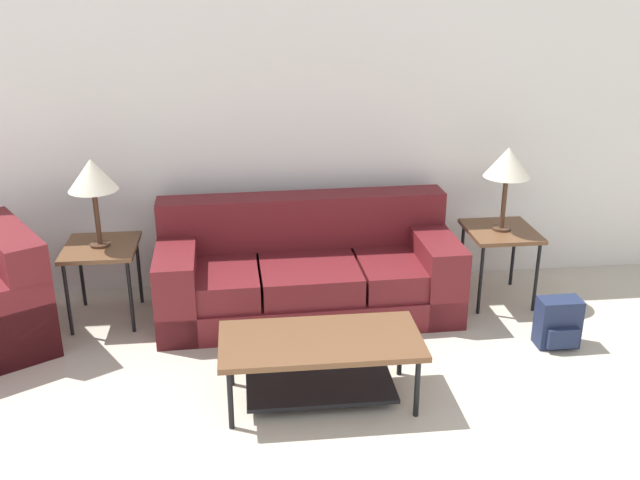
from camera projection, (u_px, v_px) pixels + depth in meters
name	position (u px, v px, depth m)	size (l,w,h in m)	color
wall_back	(325.00, 122.00, 5.46)	(8.78, 0.06, 2.60)	white
couch	(307.00, 273.00, 5.28)	(2.19, 0.94, 0.82)	maroon
coffee_table	(321.00, 354.00, 4.15)	(1.18, 0.57, 0.42)	brown
side_table_left	(101.00, 253.00, 5.07)	(0.51, 0.55, 0.57)	brown
side_table_right	(501.00, 237.00, 5.37)	(0.51, 0.55, 0.57)	brown
table_lamp_left	(92.00, 176.00, 4.86)	(0.34, 0.34, 0.63)	#472D1E
table_lamp_right	(508.00, 164.00, 5.17)	(0.34, 0.34, 0.63)	#472D1E
backpack	(558.00, 323.00, 4.82)	(0.28, 0.24, 0.34)	#1E2847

